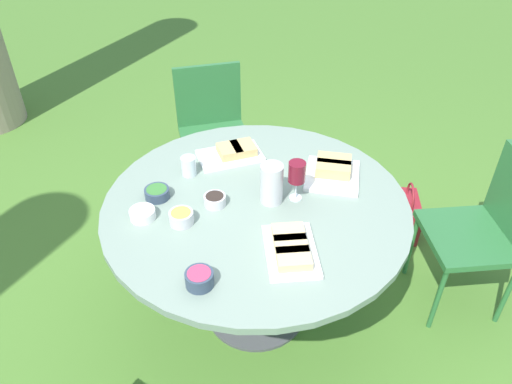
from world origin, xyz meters
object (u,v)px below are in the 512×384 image
(chair_near_right, at_px, (212,123))
(water_pitcher, at_px, (272,184))
(dining_table, at_px, (256,219))
(wine_glass, at_px, (297,173))
(chair_near_left, at_px, (487,225))
(handbag, at_px, (406,215))

(chair_near_right, height_order, water_pitcher, water_pitcher)
(dining_table, distance_m, wine_glass, 0.31)
(dining_table, height_order, chair_near_left, chair_near_left)
(handbag, bearing_deg, chair_near_left, -153.43)
(dining_table, bearing_deg, water_pitcher, -73.24)
(wine_glass, bearing_deg, chair_near_right, 28.55)
(dining_table, bearing_deg, chair_near_right, 19.79)
(water_pitcher, distance_m, wine_glass, 0.12)
(water_pitcher, xyz_separation_m, wine_glass, (0.03, -0.11, 0.05))
(chair_near_right, bearing_deg, dining_table, -160.21)
(water_pitcher, height_order, wine_glass, wine_glass)
(handbag, bearing_deg, water_pitcher, 131.33)
(chair_near_right, bearing_deg, water_pitcher, -156.74)
(chair_near_left, distance_m, handbag, 0.70)
(dining_table, xyz_separation_m, water_pitcher, (0.02, -0.07, 0.20))
(dining_table, bearing_deg, handbag, -50.14)
(water_pitcher, bearing_deg, dining_table, 106.76)
(wine_glass, distance_m, handbag, 1.27)
(dining_table, height_order, chair_near_right, chair_near_right)
(dining_table, distance_m, chair_near_right, 1.18)
(handbag, bearing_deg, dining_table, 129.86)
(chair_near_left, height_order, chair_near_right, same)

